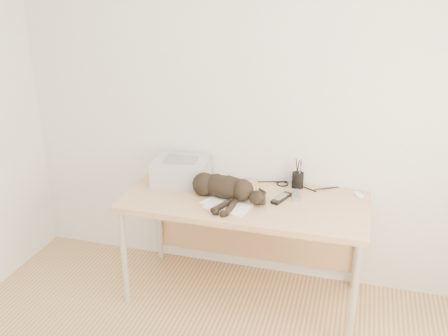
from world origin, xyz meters
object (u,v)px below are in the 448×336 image
(desk, at_px, (247,212))
(mug, at_px, (204,175))
(pen_cup, at_px, (298,180))
(cat, at_px, (221,188))
(mouse, at_px, (359,193))
(printer, at_px, (181,171))

(desk, xyz_separation_m, mug, (-0.35, 0.13, 0.18))
(mug, height_order, pen_cup, pen_cup)
(cat, bearing_deg, mug, 142.86)
(cat, xyz_separation_m, mouse, (0.87, 0.28, -0.05))
(cat, bearing_deg, desk, 45.23)
(pen_cup, height_order, mouse, pen_cup)
(printer, distance_m, pen_cup, 0.82)
(desk, bearing_deg, mug, 159.91)
(cat, relative_size, pen_cup, 3.40)
(desk, bearing_deg, pen_cup, 33.59)
(printer, xyz_separation_m, mug, (0.15, 0.05, -0.04))
(cat, xyz_separation_m, pen_cup, (0.46, 0.30, -0.01))
(printer, relative_size, pen_cup, 1.96)
(pen_cup, bearing_deg, cat, -146.57)
(mouse, bearing_deg, mug, 159.38)
(desk, height_order, cat, cat)
(desk, xyz_separation_m, mouse, (0.72, 0.18, 0.15))
(desk, distance_m, mug, 0.41)
(mug, xyz_separation_m, pen_cup, (0.66, 0.08, 0.01))
(desk, relative_size, mug, 16.21)
(mug, bearing_deg, pen_cup, 6.58)
(printer, height_order, cat, printer)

